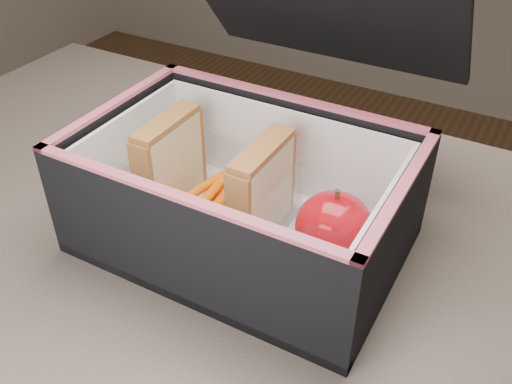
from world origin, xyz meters
TOP-DOWN VIEW (x-y plane):
  - kitchen_table at (0.00, 0.00)m, footprint 1.20×0.80m
  - lunch_bag at (-0.02, 0.06)m, footprint 0.33×0.36m
  - plastic_tub at (-0.06, 0.07)m, footprint 0.16×0.12m
  - sandwich_left at (-0.12, 0.07)m, footprint 0.03×0.09m
  - sandwich_right at (0.00, 0.07)m, footprint 0.03×0.10m
  - carrot_sticks at (-0.06, 0.07)m, footprint 0.05×0.14m
  - paper_napkin at (0.09, 0.06)m, footprint 0.08×0.08m
  - red_apple at (0.08, 0.06)m, footprint 0.08×0.08m

SIDE VIEW (x-z plane):
  - kitchen_table at x=0.00m, z-range 0.28..1.03m
  - paper_napkin at x=0.09m, z-range 0.77..0.77m
  - carrot_sticks at x=-0.06m, z-range 0.77..0.80m
  - plastic_tub at x=-0.06m, z-range 0.77..0.83m
  - red_apple at x=0.08m, z-range 0.77..0.85m
  - sandwich_left at x=-0.12m, z-range 0.77..0.87m
  - sandwich_right at x=0.00m, z-range 0.77..0.87m
  - lunch_bag at x=-0.02m, z-range 0.68..0.97m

